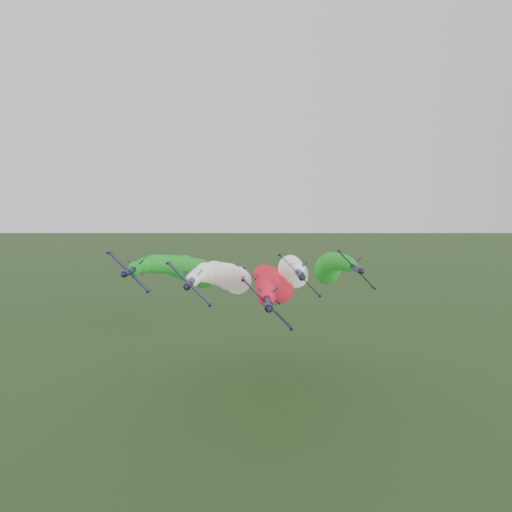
# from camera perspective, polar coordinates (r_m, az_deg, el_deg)

# --- Properties ---
(ground) EXTENTS (3000.00, 3000.00, 0.00)m
(ground) POSITION_cam_1_polar(r_m,az_deg,el_deg) (98.70, 2.65, -27.01)
(ground) COLOR #304D22
(ground) RESTS_ON ground
(jet_lead) EXTENTS (14.03, 83.62, 18.41)m
(jet_lead) POSITION_cam_1_polar(r_m,az_deg,el_deg) (127.26, 2.09, -3.59)
(jet_lead) COLOR black
(jet_lead) RESTS_ON ground
(jet_inner_left) EXTENTS (14.28, 83.86, 18.66)m
(jet_inner_left) POSITION_cam_1_polar(r_m,az_deg,el_deg) (139.33, -3.30, -2.38)
(jet_inner_left) COLOR black
(jet_inner_left) RESTS_ON ground
(jet_inner_right) EXTENTS (13.96, 83.55, 18.34)m
(jet_inner_right) POSITION_cam_1_polar(r_m,az_deg,el_deg) (140.48, 4.23, -1.76)
(jet_inner_right) COLOR black
(jet_inner_right) RESTS_ON ground
(jet_outer_left) EXTENTS (14.55, 84.14, 18.93)m
(jet_outer_left) POSITION_cam_1_polar(r_m,az_deg,el_deg) (148.92, -7.54, -1.64)
(jet_outer_left) COLOR black
(jet_outer_left) RESTS_ON ground
(jet_outer_right) EXTENTS (13.94, 83.53, 18.32)m
(jet_outer_right) POSITION_cam_1_polar(r_m,az_deg,el_deg) (150.34, 8.31, -1.37)
(jet_outer_right) COLOR black
(jet_outer_right) RESTS_ON ground
(jet_trail) EXTENTS (13.75, 83.34, 18.13)m
(jet_trail) POSITION_cam_1_polar(r_m,az_deg,el_deg) (154.19, 1.53, -2.55)
(jet_trail) COLOR black
(jet_trail) RESTS_ON ground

